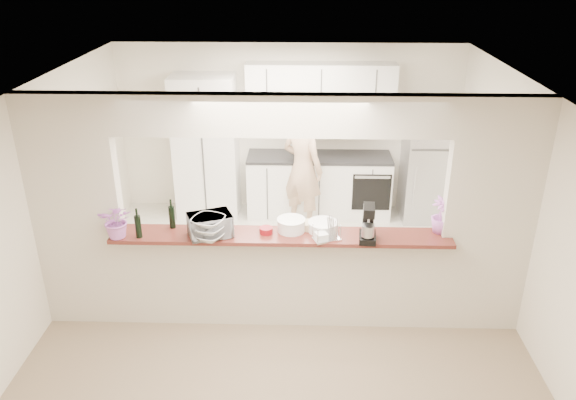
{
  "coord_description": "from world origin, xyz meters",
  "views": [
    {
      "loc": [
        0.21,
        -5.02,
        3.71
      ],
      "look_at": [
        0.06,
        0.3,
        1.31
      ],
      "focal_mm": 35.0,
      "sensor_mm": 36.0,
      "label": 1
    }
  ],
  "objects_px": {
    "toaster_oven": "(210,225)",
    "refrigerator": "(430,164)",
    "person": "(303,169)",
    "stand_mixer": "(368,224)"
  },
  "relations": [
    {
      "from": "refrigerator",
      "to": "stand_mixer",
      "type": "height_order",
      "value": "refrigerator"
    },
    {
      "from": "refrigerator",
      "to": "person",
      "type": "bearing_deg",
      "value": -169.25
    },
    {
      "from": "toaster_oven",
      "to": "stand_mixer",
      "type": "bearing_deg",
      "value": -23.34
    },
    {
      "from": "refrigerator",
      "to": "toaster_oven",
      "type": "bearing_deg",
      "value": -135.0
    },
    {
      "from": "toaster_oven",
      "to": "person",
      "type": "xyz_separation_m",
      "value": [
        0.91,
        2.4,
        -0.33
      ]
    },
    {
      "from": "toaster_oven",
      "to": "stand_mixer",
      "type": "distance_m",
      "value": 1.55
    },
    {
      "from": "refrigerator",
      "to": "stand_mixer",
      "type": "bearing_deg",
      "value": -113.27
    },
    {
      "from": "toaster_oven",
      "to": "stand_mixer",
      "type": "xyz_separation_m",
      "value": [
        1.55,
        -0.04,
        0.05
      ]
    },
    {
      "from": "toaster_oven",
      "to": "refrigerator",
      "type": "bearing_deg",
      "value": 23.04
    },
    {
      "from": "refrigerator",
      "to": "stand_mixer",
      "type": "xyz_separation_m",
      "value": [
        -1.2,
        -2.79,
        0.41
      ]
    }
  ]
}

